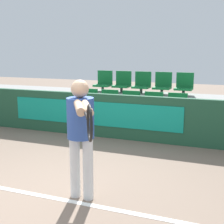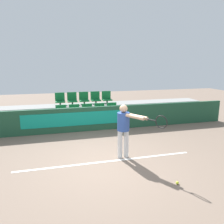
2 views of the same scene
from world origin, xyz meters
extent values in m
plane|color=#7A6656|center=(0.00, 0.00, 0.00)|extent=(30.00, 30.00, 0.00)
cube|color=white|center=(0.00, 0.12, 0.00)|extent=(4.84, 0.08, 0.01)
cube|color=#1E4C33|center=(0.00, 3.03, 0.47)|extent=(11.87, 0.12, 0.95)
cube|color=#0F937A|center=(-0.60, 2.96, 0.52)|extent=(3.91, 0.02, 0.52)
cube|color=gray|center=(0.00, 3.62, 0.19)|extent=(11.47, 1.01, 0.38)
cube|color=gray|center=(0.00, 4.63, 0.38)|extent=(11.47, 1.01, 0.77)
cylinder|color=#333333|center=(-1.08, 3.67, 0.45)|extent=(0.07, 0.07, 0.14)
cube|color=#146B33|center=(-1.08, 3.67, 0.55)|extent=(0.43, 0.39, 0.05)
cube|color=#146B33|center=(-1.08, 3.84, 0.75)|extent=(0.43, 0.04, 0.37)
cylinder|color=#333333|center=(-0.54, 3.67, 0.45)|extent=(0.07, 0.07, 0.14)
cube|color=#146B33|center=(-0.54, 3.67, 0.55)|extent=(0.43, 0.39, 0.05)
cube|color=#146B33|center=(-0.54, 3.84, 0.75)|extent=(0.43, 0.04, 0.37)
cylinder|color=#333333|center=(0.00, 3.67, 0.45)|extent=(0.07, 0.07, 0.14)
cube|color=#146B33|center=(0.00, 3.67, 0.55)|extent=(0.43, 0.39, 0.05)
cube|color=#146B33|center=(0.00, 3.84, 0.75)|extent=(0.43, 0.04, 0.37)
cylinder|color=#333333|center=(0.54, 3.67, 0.45)|extent=(0.07, 0.07, 0.14)
cube|color=#146B33|center=(0.54, 3.67, 0.55)|extent=(0.43, 0.39, 0.05)
cube|color=#146B33|center=(0.54, 3.84, 0.75)|extent=(0.43, 0.04, 0.37)
cylinder|color=#333333|center=(1.08, 3.67, 0.45)|extent=(0.07, 0.07, 0.14)
cube|color=#146B33|center=(1.08, 3.67, 0.55)|extent=(0.43, 0.39, 0.05)
cube|color=#146B33|center=(1.08, 3.84, 0.75)|extent=(0.43, 0.04, 0.37)
cylinder|color=#333333|center=(-1.08, 4.68, 0.84)|extent=(0.07, 0.07, 0.14)
cube|color=#146B33|center=(-1.08, 4.68, 0.93)|extent=(0.43, 0.39, 0.05)
cube|color=#146B33|center=(-1.08, 4.86, 1.14)|extent=(0.43, 0.04, 0.37)
cylinder|color=#333333|center=(-0.54, 4.68, 0.84)|extent=(0.07, 0.07, 0.14)
cube|color=#146B33|center=(-0.54, 4.68, 0.93)|extent=(0.43, 0.39, 0.05)
cube|color=#146B33|center=(-0.54, 4.86, 1.14)|extent=(0.43, 0.04, 0.37)
cylinder|color=#333333|center=(0.00, 4.68, 0.84)|extent=(0.07, 0.07, 0.14)
cube|color=#146B33|center=(0.00, 4.68, 0.93)|extent=(0.43, 0.39, 0.05)
cube|color=#146B33|center=(0.00, 4.86, 1.14)|extent=(0.43, 0.04, 0.37)
cylinder|color=#333333|center=(0.54, 4.68, 0.84)|extent=(0.07, 0.07, 0.14)
cube|color=#146B33|center=(0.54, 4.68, 0.93)|extent=(0.43, 0.39, 0.05)
cube|color=#146B33|center=(0.54, 4.86, 1.14)|extent=(0.43, 0.04, 0.37)
cylinder|color=#333333|center=(1.08, 4.68, 0.84)|extent=(0.07, 0.07, 0.14)
cube|color=#146B33|center=(1.08, 4.68, 0.93)|extent=(0.43, 0.39, 0.05)
cube|color=#146B33|center=(1.08, 4.86, 1.14)|extent=(0.43, 0.04, 0.37)
cylinder|color=silver|center=(0.38, 0.27, 0.40)|extent=(0.13, 0.13, 0.80)
cylinder|color=silver|center=(0.57, 0.27, 0.40)|extent=(0.13, 0.13, 0.80)
cylinder|color=#2D4C99|center=(0.48, 0.27, 1.05)|extent=(0.33, 0.33, 0.50)
sphere|color=tan|center=(0.48, 0.27, 1.41)|extent=(0.22, 0.22, 0.22)
cylinder|color=tan|center=(0.66, -0.12, 1.26)|extent=(0.36, 0.53, 0.09)
cylinder|color=tan|center=(0.75, -0.12, 1.26)|extent=(0.36, 0.53, 0.09)
cylinder|color=black|center=(0.93, -0.49, 1.26)|extent=(0.18, 0.27, 0.03)
torus|color=black|center=(1.08, -0.74, 1.26)|extent=(0.19, 0.29, 0.32)
sphere|color=#CCDB33|center=(1.20, -1.38, 0.03)|extent=(0.07, 0.07, 0.07)
camera|label=1|loc=(2.17, -3.06, 1.86)|focal=50.00mm
camera|label=2|loc=(-1.29, -5.20, 2.58)|focal=35.00mm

